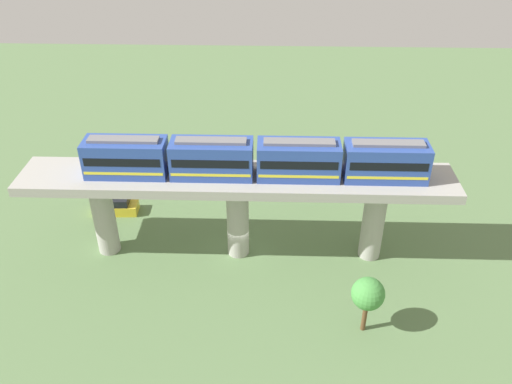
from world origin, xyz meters
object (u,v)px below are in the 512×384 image
(parked_car_silver, at_px, (321,181))
(tree_near_viaduct, at_px, (368,294))
(parked_car_yellow, at_px, (117,206))
(train, at_px, (255,159))

(parked_car_silver, distance_m, tree_near_viaduct, 20.22)
(parked_car_yellow, bearing_deg, tree_near_viaduct, 54.54)
(train, height_order, parked_car_silver, train)
(train, xyz_separation_m, parked_car_yellow, (-5.81, -13.93, -8.82))
(train, distance_m, parked_car_silver, 15.69)
(parked_car_silver, xyz_separation_m, tree_near_viaduct, (19.95, 1.73, 2.80))
(train, relative_size, tree_near_viaduct, 5.69)
(parked_car_yellow, bearing_deg, train, 65.14)
(parked_car_yellow, height_order, tree_near_viaduct, tree_near_viaduct)
(tree_near_viaduct, bearing_deg, parked_car_silver, -175.06)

